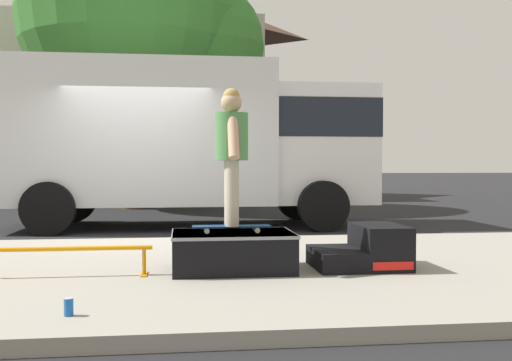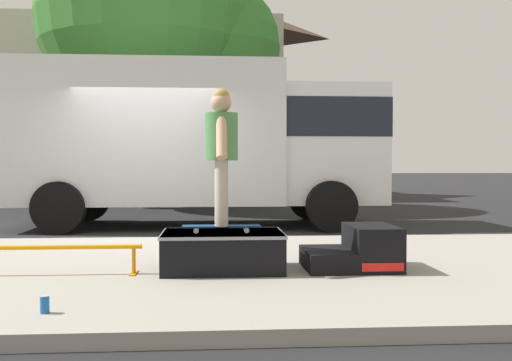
% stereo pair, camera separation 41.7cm
% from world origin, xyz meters
% --- Properties ---
extents(ground_plane, '(140.00, 140.00, 0.00)m').
position_xyz_m(ground_plane, '(0.00, 0.00, 0.00)').
color(ground_plane, black).
extents(sidewalk_slab, '(50.00, 5.00, 0.12)m').
position_xyz_m(sidewalk_slab, '(0.00, -3.00, 0.06)').
color(sidewalk_slab, gray).
rests_on(sidewalk_slab, ground).
extents(skate_box, '(1.21, 0.87, 0.39)m').
position_xyz_m(skate_box, '(1.25, -3.31, 0.33)').
color(skate_box, black).
rests_on(skate_box, sidewalk_slab).
extents(kicker_ramp, '(0.93, 0.80, 0.44)m').
position_xyz_m(kicker_ramp, '(2.63, -3.31, 0.30)').
color(kicker_ramp, black).
rests_on(kicker_ramp, sidewalk_slab).
extents(grind_rail, '(1.60, 0.28, 0.29)m').
position_xyz_m(grind_rail, '(-0.34, -3.43, 0.34)').
color(grind_rail, orange).
rests_on(grind_rail, sidewalk_slab).
extents(skateboard, '(0.78, 0.21, 0.07)m').
position_xyz_m(skateboard, '(1.24, -3.33, 0.56)').
color(skateboard, navy).
rests_on(skateboard, skate_box).
extents(skater_kid, '(0.33, 0.70, 1.37)m').
position_xyz_m(skater_kid, '(1.24, -3.33, 1.38)').
color(skater_kid, '#B7AD99').
rests_on(skater_kid, skateboard).
extents(soda_can, '(0.07, 0.07, 0.13)m').
position_xyz_m(soda_can, '(-0.05, -4.96, 0.18)').
color(soda_can, '#1959B2').
rests_on(soda_can, sidewalk_slab).
extents(box_truck, '(6.91, 2.63, 3.05)m').
position_xyz_m(box_truck, '(0.90, 2.20, 1.70)').
color(box_truck, silver).
rests_on(box_truck, ground).
extents(street_tree_main, '(6.47, 5.89, 8.01)m').
position_xyz_m(street_tree_main, '(-0.20, 6.93, 4.90)').
color(street_tree_main, brown).
rests_on(street_tree_main, ground).
extents(house_behind, '(9.54, 8.22, 8.40)m').
position_xyz_m(house_behind, '(-1.09, 13.42, 4.24)').
color(house_behind, beige).
rests_on(house_behind, ground).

